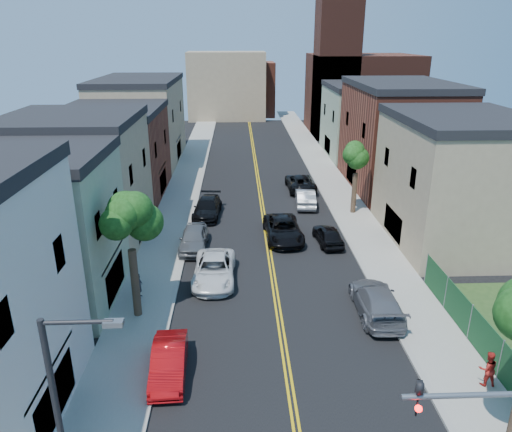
{
  "coord_description": "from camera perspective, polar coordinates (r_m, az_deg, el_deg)",
  "views": [
    {
      "loc": [
        -2.21,
        -9.52,
        14.81
      ],
      "look_at": [
        -0.88,
        24.42,
        2.0
      ],
      "focal_mm": 33.77,
      "sensor_mm": 36.0,
      "label": 1
    }
  ],
  "objects": [
    {
      "name": "bldg_left_tan_near",
      "position": [
        37.91,
        -20.32,
        3.57
      ],
      "size": [
        9.0,
        10.0,
        9.0
      ],
      "primitive_type": "cube",
      "color": "#998466",
      "rests_on": "ground"
    },
    {
      "name": "church",
      "position": [
        79.17,
        11.7,
        14.77
      ],
      "size": [
        16.2,
        14.2,
        22.6
      ],
      "color": "#4C2319",
      "rests_on": "ground"
    },
    {
      "name": "bldg_right_tan",
      "position": [
        38.64,
        22.7,
        3.56
      ],
      "size": [
        9.0,
        12.0,
        9.0
      ],
      "primitive_type": "cube",
      "color": "#998466",
      "rests_on": "ground"
    },
    {
      "name": "bldg_left_palegrn",
      "position": [
        30.03,
        -25.21,
        -2.0
      ],
      "size": [
        9.0,
        8.0,
        8.5
      ],
      "primitive_type": "cube",
      "color": "gray",
      "rests_on": "ground"
    },
    {
      "name": "bldg_left_brick",
      "position": [
        48.25,
        -16.45,
        6.87
      ],
      "size": [
        9.0,
        12.0,
        8.0
      ],
      "primitive_type": "cube",
      "color": "brown",
      "rests_on": "ground"
    },
    {
      "name": "backdrop_left",
      "position": [
        91.96,
        -3.48,
        15.12
      ],
      "size": [
        14.0,
        8.0,
        12.0
      ],
      "primitive_type": "cube",
      "color": "#998466",
      "rests_on": "ground"
    },
    {
      "name": "sidewalk_right",
      "position": [
        52.65,
        8.94,
        4.15
      ],
      "size": [
        3.2,
        100.0,
        0.15
      ],
      "primitive_type": "cube",
      "color": "gray",
      "rests_on": "ground"
    },
    {
      "name": "backdrop_center",
      "position": [
        96.05,
        -0.95,
        14.79
      ],
      "size": [
        10.0,
        8.0,
        10.0
      ],
      "primitive_type": "cube",
      "color": "brown",
      "rests_on": "ground"
    },
    {
      "name": "dark_car_right_far",
      "position": [
        49.15,
        5.26,
        4.0
      ],
      "size": [
        2.82,
        5.81,
        1.59
      ],
      "primitive_type": "imported",
      "rotation": [
        0.0,
        0.0,
        3.17
      ],
      "color": "black",
      "rests_on": "ground"
    },
    {
      "name": "black_suv_lane",
      "position": [
        37.04,
        3.24,
        -1.59
      ],
      "size": [
        2.95,
        5.93,
        1.62
      ],
      "primitive_type": "imported",
      "rotation": [
        0.0,
        0.0,
        0.05
      ],
      "color": "black",
      "rests_on": "ground"
    },
    {
      "name": "white_pickup",
      "position": [
        30.97,
        -4.98,
        -6.36
      ],
      "size": [
        2.7,
        5.65,
        1.56
      ],
      "primitive_type": "imported",
      "rotation": [
        0.0,
        0.0,
        -0.02
      ],
      "color": "silver",
      "rests_on": "ground"
    },
    {
      "name": "red_sedan",
      "position": [
        23.47,
        -10.27,
        -16.61
      ],
      "size": [
        1.73,
        4.44,
        1.44
      ],
      "primitive_type": "imported",
      "rotation": [
        0.0,
        0.0,
        0.05
      ],
      "color": "#B40C0F",
      "rests_on": "ground"
    },
    {
      "name": "grey_car_right",
      "position": [
        28.25,
        14.1,
        -9.73
      ],
      "size": [
        2.39,
        5.66,
        1.63
      ],
      "primitive_type": "imported",
      "rotation": [
        0.0,
        0.0,
        3.12
      ],
      "color": "slate",
      "rests_on": "ground"
    },
    {
      "name": "curb_left",
      "position": [
        51.82,
        -6.53,
        4.0
      ],
      "size": [
        0.3,
        100.0,
        0.15
      ],
      "primitive_type": "cube",
      "color": "gray",
      "rests_on": "ground"
    },
    {
      "name": "bldg_right_palegrn",
      "position": [
        64.49,
        12.56,
        10.75
      ],
      "size": [
        9.0,
        12.0,
        8.5
      ],
      "primitive_type": "cube",
      "color": "gray",
      "rests_on": "ground"
    },
    {
      "name": "pedestrian_right",
      "position": [
        24.54,
        25.75,
        -15.97
      ],
      "size": [
        0.84,
        0.67,
        1.69
      ],
      "primitive_type": "imported",
      "rotation": [
        0.0,
        0.0,
        3.1
      ],
      "color": "#B0201B",
      "rests_on": "sidewalk_right"
    },
    {
      "name": "black_car_right",
      "position": [
        36.63,
        8.53,
        -2.22
      ],
      "size": [
        2.03,
        4.29,
        1.42
      ],
      "primitive_type": "imported",
      "rotation": [
        0.0,
        0.0,
        3.23
      ],
      "color": "black",
      "rests_on": "ground"
    },
    {
      "name": "grey_car_left",
      "position": [
        35.6,
        -7.38,
        -2.65
      ],
      "size": [
        2.04,
        4.89,
        1.65
      ],
      "primitive_type": "imported",
      "rotation": [
        0.0,
        0.0,
        -0.02
      ],
      "color": "#595D61",
      "rests_on": "ground"
    },
    {
      "name": "sidewalk_left",
      "position": [
        51.98,
        -8.46,
        3.96
      ],
      "size": [
        3.2,
        100.0,
        0.15
      ],
      "primitive_type": "cube",
      "color": "gray",
      "rests_on": "ground"
    },
    {
      "name": "street_lamp",
      "position": [
        15.35,
        -21.51,
        -22.19
      ],
      "size": [
        2.14,
        0.25,
        8.0
      ],
      "color": "black",
      "rests_on": "sidewalk_left"
    },
    {
      "name": "tree_left_mid",
      "position": [
        25.56,
        -14.93,
        1.17
      ],
      "size": [
        5.2,
        5.2,
        9.29
      ],
      "color": "#3C271E",
      "rests_on": "sidewalk_left"
    },
    {
      "name": "tree_right_far",
      "position": [
        41.8,
        11.94,
        7.71
      ],
      "size": [
        4.4,
        4.4,
        8.03
      ],
      "color": "#3C271E",
      "rests_on": "sidewalk_right"
    },
    {
      "name": "pedestrian_left",
      "position": [
        29.54,
        -13.67,
        -8.0
      ],
      "size": [
        0.38,
        0.57,
        1.57
      ],
      "primitive_type": "imported",
      "rotation": [
        0.0,
        0.0,
        1.57
      ],
      "color": "#26272D",
      "rests_on": "sidewalk_left"
    },
    {
      "name": "bldg_right_brick",
      "position": [
        51.16,
        16.47,
        8.77
      ],
      "size": [
        9.0,
        14.0,
        10.0
      ],
      "primitive_type": "cube",
      "color": "brown",
      "rests_on": "ground"
    },
    {
      "name": "fence_right",
      "position": [
        26.21,
        25.42,
        -13.14
      ],
      "size": [
        0.04,
        15.0,
        1.9
      ],
      "primitive_type": "cube",
      "color": "#143F1E",
      "rests_on": "sidewalk_right"
    },
    {
      "name": "bldg_left_tan_far",
      "position": [
        61.51,
        -13.51,
        10.69
      ],
      "size": [
        9.0,
        16.0,
        9.5
      ],
      "primitive_type": "cube",
      "color": "#998466",
      "rests_on": "ground"
    },
    {
      "name": "curb_right",
      "position": [
        52.34,
        7.05,
        4.15
      ],
      "size": [
        0.3,
        100.0,
        0.15
      ],
      "primitive_type": "cube",
      "color": "gray",
      "rests_on": "ground"
    },
    {
      "name": "black_car_left",
      "position": [
        41.9,
        -5.79,
        0.99
      ],
      "size": [
        2.58,
        5.51,
        1.56
      ],
      "primitive_type": "imported",
      "rotation": [
        0.0,
        0.0,
        -0.08
      ],
      "color": "black",
      "rests_on": "ground"
    },
    {
      "name": "silver_car_right",
      "position": [
        44.51,
        5.86,
        2.19
      ],
      "size": [
        1.99,
        4.91,
        1.58
      ],
      "primitive_type": "imported",
      "rotation": [
        0.0,
        0.0,
        3.08
      ],
      "color": "#B4B6BC",
      "rests_on": "ground"
    }
  ]
}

